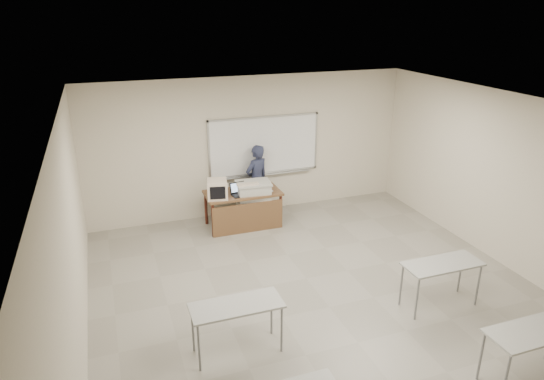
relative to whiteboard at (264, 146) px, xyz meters
name	(u,v)px	position (x,y,z in m)	size (l,w,h in m)	color
floor	(329,307)	(-0.30, -3.97, -1.49)	(7.00, 8.00, 0.01)	gray
whiteboard	(264,146)	(0.00, 0.00, 0.00)	(2.48, 0.10, 1.31)	white
student_desks	(379,321)	(-0.30, -5.32, -0.81)	(4.40, 2.20, 0.73)	#A4A59F
instructor_desk	(244,202)	(-0.70, -0.78, -0.92)	(1.55, 0.77, 0.75)	brown
podium	(254,204)	(-0.50, -0.77, -0.99)	(0.70, 0.51, 0.97)	#B7B5AD
crt_monitor	(218,189)	(-1.25, -0.79, -0.55)	(0.40, 0.44, 0.37)	beige
laptop	(240,192)	(-0.80, -0.79, -0.67)	(0.32, 0.30, 0.24)	black
mouse	(271,191)	(-0.15, -0.87, -0.71)	(0.10, 0.06, 0.04)	#A7ABB0
keyboard	(248,184)	(-0.65, -0.89, -0.49)	(0.45, 0.15, 0.02)	beige
presenter	(257,180)	(-0.24, -0.19, -0.69)	(0.58, 0.38, 1.58)	black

